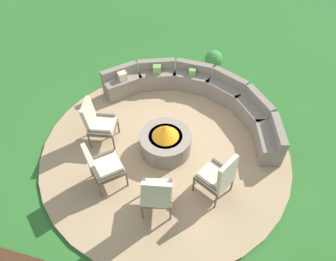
% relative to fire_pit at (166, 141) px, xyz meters
% --- Properties ---
extents(ground_plane, '(24.00, 24.00, 0.00)m').
position_rel_fire_pit_xyz_m(ground_plane, '(0.00, 0.00, -0.34)').
color(ground_plane, '#2D6B28').
extents(patio_circle, '(5.32, 5.32, 0.06)m').
position_rel_fire_pit_xyz_m(patio_circle, '(0.00, 0.00, -0.31)').
color(patio_circle, tan).
rests_on(patio_circle, ground_plane).
extents(fire_pit, '(1.09, 1.09, 0.72)m').
position_rel_fire_pit_xyz_m(fire_pit, '(0.00, 0.00, 0.00)').
color(fire_pit, gray).
rests_on(fire_pit, patio_circle).
extents(curved_stone_bench, '(4.43, 2.34, 0.69)m').
position_rel_fire_pit_xyz_m(curved_stone_bench, '(0.41, 1.60, 0.01)').
color(curved_stone_bench, gray).
rests_on(curved_stone_bench, patio_circle).
extents(lounge_chair_front_left, '(0.67, 0.62, 1.07)m').
position_rel_fire_pit_xyz_m(lounge_chair_front_left, '(-1.45, -0.10, 0.27)').
color(lounge_chair_front_left, brown).
rests_on(lounge_chair_front_left, patio_circle).
extents(lounge_chair_front_right, '(0.81, 0.84, 1.08)m').
position_rel_fire_pit_xyz_m(lounge_chair_front_right, '(-0.92, -1.13, 0.27)').
color(lounge_chair_front_right, brown).
rests_on(lounge_chair_front_right, patio_circle).
extents(lounge_chair_back_left, '(0.66, 0.68, 1.11)m').
position_rel_fire_pit_xyz_m(lounge_chair_back_left, '(0.23, -1.44, 0.28)').
color(lounge_chair_back_left, brown).
rests_on(lounge_chair_back_left, patio_circle).
extents(lounge_chair_back_right, '(0.76, 0.75, 1.08)m').
position_rel_fire_pit_xyz_m(lounge_chair_back_right, '(1.22, -0.79, 0.28)').
color(lounge_chair_back_right, brown).
rests_on(lounge_chair_back_right, patio_circle).
extents(potted_plant_0, '(0.47, 0.47, 0.69)m').
position_rel_fire_pit_xyz_m(potted_plant_0, '(0.50, 2.99, 0.04)').
color(potted_plant_0, '#605B56').
rests_on(potted_plant_0, ground_plane).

